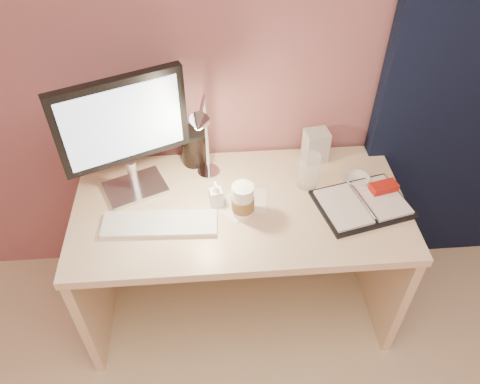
{
  "coord_description": "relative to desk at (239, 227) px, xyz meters",
  "views": [
    {
      "loc": [
        -0.11,
        0.0,
        2.12
      ],
      "look_at": [
        -0.0,
        1.33,
        0.85
      ],
      "focal_mm": 35.0,
      "sensor_mm": 36.0,
      "label": 1
    }
  ],
  "objects": [
    {
      "name": "desk_lamp",
      "position": [
        -0.11,
        0.03,
        0.49
      ],
      "size": [
        0.12,
        0.27,
        0.43
      ],
      "rotation": [
        0.0,
        0.0,
        -0.14
      ],
      "color": "silver",
      "rests_on": "desk"
    },
    {
      "name": "product_box",
      "position": [
        0.36,
        0.19,
        0.3
      ],
      "size": [
        0.12,
        0.1,
        0.16
      ],
      "primitive_type": "cube",
      "rotation": [
        0.0,
        0.0,
        0.16
      ],
      "color": "beige",
      "rests_on": "desk"
    },
    {
      "name": "paper_a",
      "position": [
        -0.02,
        -0.08,
        0.23
      ],
      "size": [
        0.21,
        0.21,
        0.0
      ],
      "primitive_type": "cube",
      "rotation": [
        0.0,
        0.0,
        0.77
      ],
      "color": "silver",
      "rests_on": "desk"
    },
    {
      "name": "keyboard",
      "position": [
        -0.33,
        -0.17,
        0.24
      ],
      "size": [
        0.46,
        0.16,
        0.02
      ],
      "primitive_type": "cube",
      "rotation": [
        0.0,
        0.0,
        -0.05
      ],
      "color": "white",
      "rests_on": "desk"
    },
    {
      "name": "bowl",
      "position": [
        0.52,
        0.02,
        0.24
      ],
      "size": [
        0.11,
        0.11,
        0.03
      ],
      "primitive_type": "imported",
      "rotation": [
        0.0,
        0.0,
        0.02
      ],
      "color": "silver",
      "rests_on": "desk"
    },
    {
      "name": "desk",
      "position": [
        0.0,
        0.0,
        0.0
      ],
      "size": [
        1.4,
        0.7,
        0.73
      ],
      "color": "beige",
      "rests_on": "ground"
    },
    {
      "name": "paper_b",
      "position": [
        0.04,
        -0.05,
        0.23
      ],
      "size": [
        0.16,
        0.16,
        0.0
      ],
      "primitive_type": "cube",
      "rotation": [
        0.0,
        0.0,
        -0.1
      ],
      "color": "silver",
      "rests_on": "desk"
    },
    {
      "name": "monitor",
      "position": [
        -0.45,
        0.05,
        0.55
      ],
      "size": [
        0.48,
        0.26,
        0.54
      ],
      "rotation": [
        0.0,
        0.0,
        0.4
      ],
      "color": "silver",
      "rests_on": "desk"
    },
    {
      "name": "clear_cup",
      "position": [
        0.3,
        0.03,
        0.3
      ],
      "size": [
        0.09,
        0.09,
        0.16
      ],
      "primitive_type": "cylinder",
      "color": "white",
      "rests_on": "desk"
    },
    {
      "name": "planner",
      "position": [
        0.52,
        -0.11,
        0.24
      ],
      "size": [
        0.42,
        0.35,
        0.06
      ],
      "rotation": [
        0.0,
        0.0,
        0.24
      ],
      "color": "black",
      "rests_on": "desk"
    },
    {
      "name": "lotion_bottle",
      "position": [
        -0.1,
        -0.06,
        0.28
      ],
      "size": [
        0.06,
        0.06,
        0.12
      ],
      "primitive_type": "imported",
      "rotation": [
        0.0,
        0.0,
        0.21
      ],
      "color": "white",
      "rests_on": "desk"
    },
    {
      "name": "room",
      "position": [
        0.95,
        0.24,
        0.63
      ],
      "size": [
        3.5,
        3.5,
        3.5
      ],
      "color": "#C6B28E",
      "rests_on": "ground"
    },
    {
      "name": "dark_jar",
      "position": [
        -0.19,
        0.22,
        0.3
      ],
      "size": [
        0.11,
        0.11,
        0.16
      ],
      "primitive_type": "cylinder",
      "color": "black",
      "rests_on": "desk"
    },
    {
      "name": "coffee_cup",
      "position": [
        0.01,
        -0.13,
        0.3
      ],
      "size": [
        0.09,
        0.09,
        0.15
      ],
      "color": "white",
      "rests_on": "desk"
    }
  ]
}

